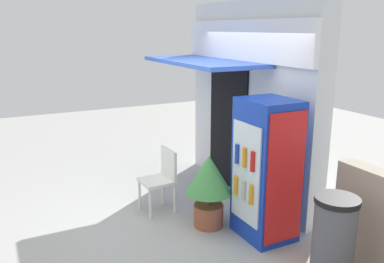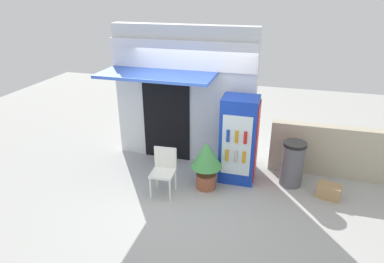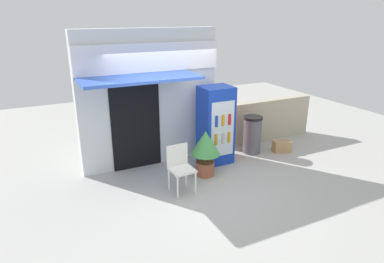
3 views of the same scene
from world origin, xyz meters
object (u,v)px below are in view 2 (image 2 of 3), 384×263
potted_plant_near_shop (206,160)px  trash_bin (292,164)px  cardboard_box (329,191)px  plastic_chair (164,168)px  drink_cooler (239,140)px

potted_plant_near_shop → trash_bin: 1.71m
potted_plant_near_shop → cardboard_box: 2.36m
plastic_chair → cardboard_box: 3.12m
drink_cooler → plastic_chair: 1.57m
trash_bin → drink_cooler: bearing=-175.9°
drink_cooler → cardboard_box: (1.76, -0.22, -0.74)m
drink_cooler → plastic_chair: (-1.27, -0.86, -0.35)m
drink_cooler → potted_plant_near_shop: (-0.54, -0.50, -0.26)m
plastic_chair → cardboard_box: plastic_chair is taller
plastic_chair → potted_plant_near_shop: 0.82m
plastic_chair → potted_plant_near_shop: size_ratio=0.91×
drink_cooler → cardboard_box: drink_cooler is taller
drink_cooler → potted_plant_near_shop: drink_cooler is taller
potted_plant_near_shop → cardboard_box: size_ratio=2.36×
plastic_chair → potted_plant_near_shop: bearing=25.7°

